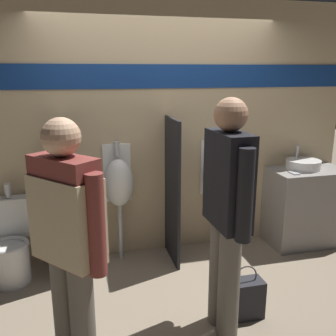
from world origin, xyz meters
TOP-DOWN VIEW (x-y plane):
  - ground_plane at (0.00, 0.00)m, footprint 16.00×16.00m
  - display_wall at (0.00, 0.60)m, footprint 4.35×0.07m
  - sink_counter at (1.69, 0.31)m, footprint 0.87×0.52m
  - sink_basin at (1.64, 0.36)m, footprint 0.39×0.39m
  - cell_phone at (1.43, 0.21)m, footprint 0.07×0.14m
  - divider_near_counter at (-1.00, 0.30)m, footprint 0.03×0.54m
  - divider_mid at (0.08, 0.30)m, footprint 0.03×0.54m
  - urinal_near_counter at (-0.46, 0.44)m, footprint 0.31×0.27m
  - urinal_far at (0.62, 0.44)m, footprint 0.31×0.27m
  - toilet at (-1.54, 0.29)m, footprint 0.37×0.53m
  - person_in_vest at (-0.94, -1.10)m, footprint 0.46×0.49m
  - person_with_lanyard at (0.18, -0.90)m, footprint 0.24×0.63m
  - shopping_bag at (0.40, -0.81)m, footprint 0.30×0.17m

SIDE VIEW (x-z plane):
  - ground_plane at x=0.00m, z-range 0.00..0.00m
  - shopping_bag at x=0.40m, z-range -0.06..0.40m
  - toilet at x=-1.54m, z-range -0.14..0.78m
  - sink_counter at x=1.69m, z-range 0.00..0.89m
  - divider_near_counter at x=-1.00m, z-range 0.00..1.52m
  - divider_mid at x=0.08m, z-range 0.00..1.52m
  - urinal_near_counter at x=-0.46m, z-range 0.21..1.49m
  - urinal_far at x=0.62m, z-range 0.21..1.49m
  - cell_phone at x=1.43m, z-range 0.89..0.90m
  - sink_basin at x=1.64m, z-range 0.82..1.06m
  - person_with_lanyard at x=0.18m, z-range 0.09..1.90m
  - person_in_vest at x=-0.94m, z-range 0.14..1.86m
  - display_wall at x=0.00m, z-range 0.01..2.71m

